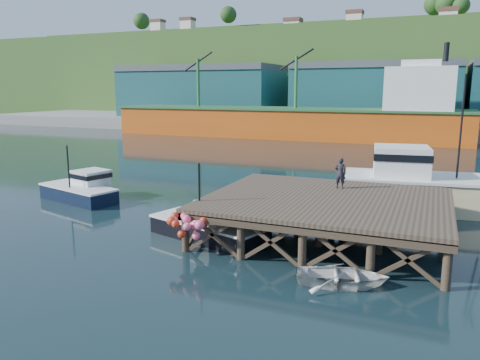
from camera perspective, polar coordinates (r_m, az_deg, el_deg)
The scene contains 12 objects.
ground at distance 26.66m, azimuth -1.29°, elevation -5.55°, with size 300.00×300.00×0.00m, color black.
wharf at distance 24.34m, azimuth 10.44°, elevation -2.63°, with size 12.00×10.00×2.62m.
far_quay at distance 94.15m, azimuth 16.38°, elevation 6.63°, with size 160.00×40.00×2.00m, color gray.
warehouse_left at distance 99.32m, azimuth -4.61°, elevation 10.42°, with size 32.00×16.00×9.00m, color #1A5358.
warehouse_mid at distance 88.95m, azimuth 16.20°, elevation 9.95°, with size 28.00×16.00×9.00m, color #1A5358.
cargo_ship at distance 73.91m, azimuth 7.91°, elevation 7.65°, with size 55.50×10.00×13.75m.
hillside at distance 123.82m, azimuth 18.26°, elevation 12.13°, with size 220.00×50.00×22.00m, color #2D511E.
boat_navy at distance 34.27m, azimuth -18.75°, elevation -1.03°, with size 6.61×4.26×3.90m.
boat_black at distance 24.47m, azimuth -3.41°, elevation -5.30°, with size 6.91×5.73×4.02m.
trawler at distance 32.21m, azimuth 23.34°, elevation -0.40°, with size 12.98×6.08×8.37m.
dinghy at distance 19.21m, azimuth 12.35°, elevation -11.40°, with size 2.57×3.60×0.74m, color silver.
dockworker at distance 26.74m, azimuth 12.13°, elevation 0.84°, with size 0.63×0.42×1.73m, color black.
Camera 1 is at (10.39, -23.34, 7.65)m, focal length 35.00 mm.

